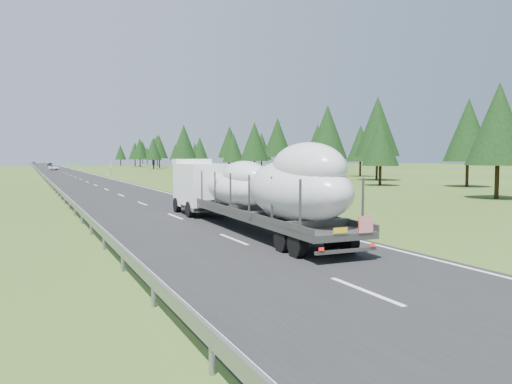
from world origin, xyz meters
name	(u,v)px	position (x,y,z in m)	size (l,w,h in m)	color
ground	(233,240)	(0.00, 0.00, 0.00)	(400.00, 400.00, 0.00)	#334C19
road_surface	(64,173)	(0.00, 100.00, 0.01)	(10.00, 400.00, 0.02)	black
guardrail	(38,170)	(-5.30, 99.94, 0.60)	(0.10, 400.00, 0.76)	slate
marker_posts	(73,166)	(6.50, 155.00, 0.54)	(0.13, 350.08, 1.00)	silver
highway_sign	(111,166)	(7.20, 80.00, 1.81)	(0.08, 0.90, 2.60)	slate
tree_line_right	(236,143)	(39.65, 94.75, 7.02)	(28.56, 272.86, 12.62)	black
boat_truck	(252,187)	(1.79, 2.00, 2.08)	(3.05, 18.19, 4.05)	white
distant_van	(53,168)	(-0.92, 125.32, 0.70)	(2.31, 5.01, 1.39)	silver
distant_car_dark	(50,165)	(0.71, 182.05, 0.75)	(1.77, 4.41, 1.50)	black
distant_car_blue	(34,162)	(-3.17, 289.70, 0.64)	(1.35, 3.86, 1.27)	#1B264C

